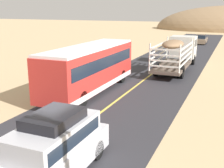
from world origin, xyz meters
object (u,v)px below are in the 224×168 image
at_px(livestock_truck, 179,50).
at_px(bus, 90,67).
at_px(suv_near, 56,144).
at_px(car_far, 201,40).

distance_m(livestock_truck, bus, 11.77).
relative_size(suv_near, car_far, 1.05).
height_order(livestock_truck, bus, bus).
bearing_deg(suv_near, bus, 110.77).
relative_size(livestock_truck, car_far, 2.20).
height_order(suv_near, livestock_truck, livestock_truck).
bearing_deg(car_far, suv_near, -90.06).
xyz_separation_m(suv_near, livestock_truck, (0.38, 20.89, 0.64)).
distance_m(suv_near, bus, 10.56).
xyz_separation_m(livestock_truck, car_far, (-0.34, 21.70, -1.10)).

